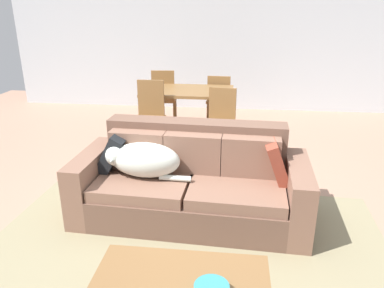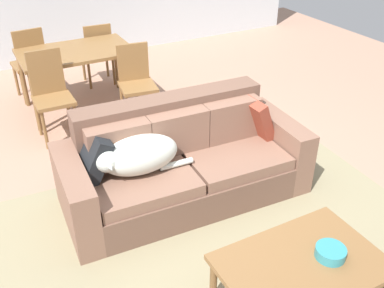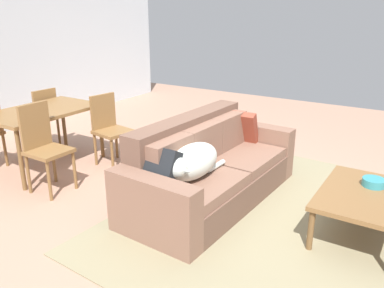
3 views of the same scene
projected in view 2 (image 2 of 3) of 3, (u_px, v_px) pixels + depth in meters
name	position (u px, v px, depth m)	size (l,w,h in m)	color
ground_plane	(191.00, 187.00, 4.14)	(10.00, 10.00, 0.00)	tan
area_rug	(238.00, 258.00, 3.36)	(3.35, 2.96, 0.01)	gray
couch	(182.00, 163.00, 3.90)	(2.16, 1.00, 0.86)	brown
dog_on_left_cushion	(137.00, 156.00, 3.54)	(0.80, 0.36, 0.32)	silver
throw_pillow_by_left_arm	(92.00, 155.00, 3.53)	(0.13, 0.38, 0.38)	black
throw_pillow_by_right_arm	(255.00, 117.00, 4.08)	(0.10, 0.39, 0.39)	brown
coffee_table	(302.00, 268.00, 2.79)	(1.03, 0.71, 0.41)	brown
bowl_on_coffee_table	(330.00, 252.00, 2.80)	(0.20, 0.20, 0.07)	teal
dining_table	(76.00, 56.00, 5.26)	(1.31, 0.83, 0.74)	brown
dining_chair_near_left	(51.00, 92.00, 4.71)	(0.40, 0.40, 0.96)	brown
dining_chair_near_right	(136.00, 80.00, 5.08)	(0.45, 0.45, 0.89)	brown
dining_chair_far_left	(30.00, 61.00, 5.54)	(0.44, 0.44, 0.94)	brown
dining_chair_far_right	(98.00, 51.00, 5.98)	(0.42, 0.42, 0.86)	brown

